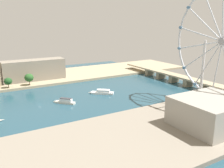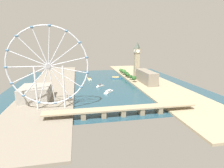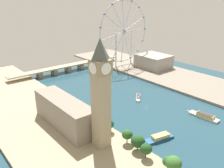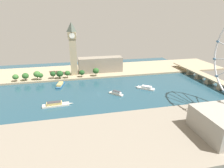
{
  "view_description": "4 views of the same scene",
  "coord_description": "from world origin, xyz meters",
  "px_view_note": "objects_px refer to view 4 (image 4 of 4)",
  "views": [
    {
      "loc": [
        229.37,
        -54.69,
        78.6
      ],
      "look_at": [
        4.33,
        78.54,
        11.08
      ],
      "focal_mm": 39.52,
      "sensor_mm": 36.0,
      "label": 1
    },
    {
      "loc": [
        54.13,
        385.5,
        93.31
      ],
      "look_at": [
        -13.03,
        36.87,
        8.21
      ],
      "focal_mm": 29.01,
      "sensor_mm": 36.0,
      "label": 2
    },
    {
      "loc": [
        -186.73,
        -163.33,
        118.8
      ],
      "look_at": [
        -10.48,
        48.48,
        16.1
      ],
      "focal_mm": 38.31,
      "sensor_mm": 36.0,
      "label": 3
    },
    {
      "loc": [
        236.55,
        -34.74,
        101.82
      ],
      "look_at": [
        -5.08,
        19.78,
        10.27
      ],
      "focal_mm": 30.24,
      "sensor_mm": 36.0,
      "label": 4
    }
  ],
  "objects_px": {
    "parliament_block": "(100,65)",
    "river_bridge": "(210,79)",
    "clock_tower": "(73,48)",
    "tour_boat_2": "(146,88)",
    "tour_boat_3": "(56,104)",
    "tour_boat_0": "(116,93)",
    "tour_boat_1": "(60,85)"
  },
  "relations": [
    {
      "from": "river_bridge",
      "to": "tour_boat_2",
      "type": "height_order",
      "value": "river_bridge"
    },
    {
      "from": "tour_boat_3",
      "to": "parliament_block",
      "type": "bearing_deg",
      "value": 55.37
    },
    {
      "from": "clock_tower",
      "to": "parliament_block",
      "type": "xyz_separation_m",
      "value": [
        -7.49,
        47.37,
        -32.49
      ]
    },
    {
      "from": "clock_tower",
      "to": "tour_boat_3",
      "type": "xyz_separation_m",
      "value": [
        112.53,
        -26.47,
        -46.58
      ]
    },
    {
      "from": "tour_boat_0",
      "to": "tour_boat_3",
      "type": "xyz_separation_m",
      "value": [
        16.96,
        -77.86,
        -0.05
      ]
    },
    {
      "from": "parliament_block",
      "to": "tour_boat_2",
      "type": "distance_m",
      "value": 106.92
    },
    {
      "from": "clock_tower",
      "to": "river_bridge",
      "type": "bearing_deg",
      "value": 67.18
    },
    {
      "from": "clock_tower",
      "to": "parliament_block",
      "type": "distance_m",
      "value": 57.93
    },
    {
      "from": "clock_tower",
      "to": "tour_boat_2",
      "type": "height_order",
      "value": "clock_tower"
    },
    {
      "from": "tour_boat_0",
      "to": "clock_tower",
      "type": "bearing_deg",
      "value": -14.58
    },
    {
      "from": "clock_tower",
      "to": "tour_boat_0",
      "type": "bearing_deg",
      "value": 28.26
    },
    {
      "from": "river_bridge",
      "to": "tour_boat_1",
      "type": "relative_size",
      "value": 6.13
    },
    {
      "from": "river_bridge",
      "to": "tour_boat_3",
      "type": "relative_size",
      "value": 5.43
    },
    {
      "from": "tour_boat_0",
      "to": "tour_boat_1",
      "type": "bearing_deg",
      "value": 13.23
    },
    {
      "from": "tour_boat_1",
      "to": "tour_boat_3",
      "type": "bearing_deg",
      "value": -169.79
    },
    {
      "from": "parliament_block",
      "to": "river_bridge",
      "type": "relative_size",
      "value": 0.4
    },
    {
      "from": "parliament_block",
      "to": "tour_boat_3",
      "type": "height_order",
      "value": "parliament_block"
    },
    {
      "from": "parliament_block",
      "to": "tour_boat_0",
      "type": "distance_m",
      "value": 104.09
    },
    {
      "from": "parliament_block",
      "to": "tour_boat_2",
      "type": "height_order",
      "value": "parliament_block"
    },
    {
      "from": "tour_boat_2",
      "to": "tour_boat_3",
      "type": "xyz_separation_m",
      "value": [
        27.05,
        -124.69,
        0.19
      ]
    },
    {
      "from": "river_bridge",
      "to": "tour_boat_1",
      "type": "height_order",
      "value": "river_bridge"
    },
    {
      "from": "river_bridge",
      "to": "tour_boat_2",
      "type": "xyz_separation_m",
      "value": [
        -0.69,
        -106.53,
        -5.65
      ]
    },
    {
      "from": "river_bridge",
      "to": "tour_boat_0",
      "type": "height_order",
      "value": "river_bridge"
    },
    {
      "from": "parliament_block",
      "to": "tour_boat_3",
      "type": "bearing_deg",
      "value": -31.6
    },
    {
      "from": "tour_boat_0",
      "to": "tour_boat_1",
      "type": "relative_size",
      "value": 0.62
    },
    {
      "from": "tour_boat_0",
      "to": "tour_boat_2",
      "type": "bearing_deg",
      "value": -120.68
    },
    {
      "from": "parliament_block",
      "to": "river_bridge",
      "type": "height_order",
      "value": "parliament_block"
    },
    {
      "from": "tour_boat_1",
      "to": "tour_boat_3",
      "type": "height_order",
      "value": "tour_boat_3"
    },
    {
      "from": "tour_boat_0",
      "to": "tour_boat_3",
      "type": "relative_size",
      "value": 0.55
    },
    {
      "from": "tour_boat_2",
      "to": "clock_tower",
      "type": "bearing_deg",
      "value": -2.15
    },
    {
      "from": "tour_boat_2",
      "to": "tour_boat_3",
      "type": "bearing_deg",
      "value": 51.13
    },
    {
      "from": "clock_tower",
      "to": "tour_boat_2",
      "type": "xyz_separation_m",
      "value": [
        85.48,
        98.21,
        -46.77
      ]
    }
  ]
}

